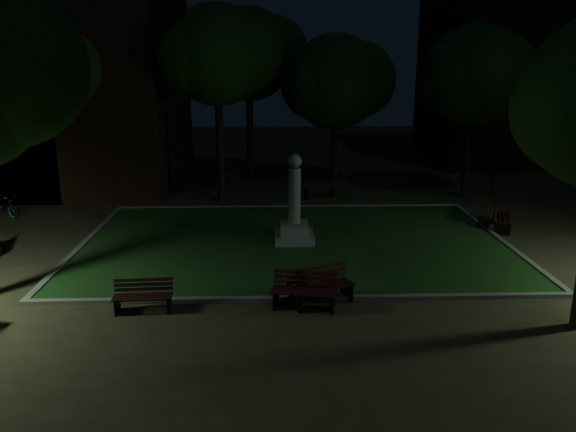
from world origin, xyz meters
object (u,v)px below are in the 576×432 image
monument (294,218)px  bench_far_side (320,190)px  bench_near_right (305,292)px  bicycle (2,206)px  bench_right_side (500,218)px  bench_near_left (320,287)px  bench_west_near (143,297)px

monument → bench_far_side: bearing=77.6°
bench_near_right → bicycle: (-12.29, 9.52, 0.01)m
bench_right_side → bicycle: 20.57m
bench_near_right → bench_near_left: bearing=46.8°
bench_near_left → bench_far_side: size_ratio=1.18×
bench_near_left → bench_far_side: bearing=62.4°
monument → bench_west_near: bearing=-127.1°
bench_near_left → bench_west_near: bench_near_left is taller
monument → bicycle: bearing=162.0°
bench_west_near → bench_far_side: 13.88m
monument → bench_far_side: size_ratio=1.97×
bicycle → monument: bearing=-87.2°
monument → bench_far_side: monument is taller
bench_right_side → bicycle: (-20.42, 2.49, 0.01)m
bench_near_left → bench_far_side: 12.29m
bench_near_right → bench_right_side: same height
bench_near_right → bench_far_side: size_ratio=1.14×
bench_near_left → bicycle: 15.72m
bench_near_right → bench_right_side: (8.13, 7.03, 0.00)m
bench_right_side → monument: bearing=121.0°
bench_west_near → bench_near_left: bearing=1.2°
bicycle → bench_near_left: bearing=-105.1°
bench_right_side → bicycle: bearing=103.8°
bench_near_left → bicycle: bearing=121.4°
bench_west_near → bicycle: bicycle is taller
monument → bench_near_left: size_ratio=1.67×
bench_near_left → bench_west_near: 4.74m
bench_west_near → bench_far_side: bench_west_near is taller
monument → bench_near_right: (0.04, -5.54, -0.50)m
bench_far_side → bench_near_right: bearing=65.7°
bench_near_left → bench_right_side: (7.69, 6.72, -0.01)m
bench_right_side → bench_near_left: bearing=151.9°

